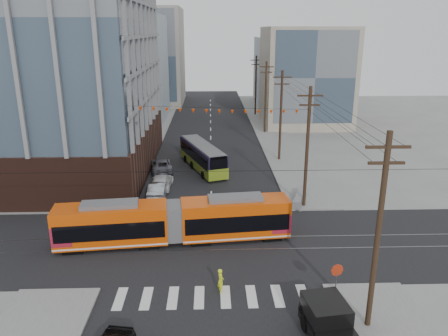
{
  "coord_description": "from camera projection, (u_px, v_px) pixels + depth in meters",
  "views": [
    {
      "loc": [
        -0.01,
        -25.95,
        15.58
      ],
      "look_at": [
        1.09,
        9.05,
        4.43
      ],
      "focal_mm": 35.0,
      "sensor_mm": 36.0,
      "label": 1
    }
  ],
  "objects": [
    {
      "name": "jersey_barrier",
      "position": [
        300.0,
        198.0,
        41.03
      ],
      "size": [
        2.36,
        4.42,
        0.87
      ],
      "primitive_type": "cube",
      "rotation": [
        0.0,
        0.0,
        -0.34
      ],
      "color": "gray",
      "rests_on": "ground"
    },
    {
      "name": "bg_bldg_nw_near",
      "position": [
        112.0,
        69.0,
        75.73
      ],
      "size": [
        18.0,
        16.0,
        18.0
      ],
      "primitive_type": "cube",
      "color": "#8C99A5",
      "rests_on": "ground"
    },
    {
      "name": "parked_car_silver",
      "position": [
        158.0,
        189.0,
        42.39
      ],
      "size": [
        1.66,
        4.59,
        1.5
      ],
      "primitive_type": "imported",
      "rotation": [
        0.0,
        0.0,
        3.13
      ],
      "color": "#9AA0A8",
      "rests_on": "ground"
    },
    {
      "name": "stop_sign",
      "position": [
        336.0,
        286.0,
        25.46
      ],
      "size": [
        0.9,
        0.9,
        2.54
      ],
      "primitive_type": null,
      "rotation": [
        0.0,
        0.0,
        0.18
      ],
      "color": "#AF2910",
      "rests_on": "ground"
    },
    {
      "name": "office_building",
      "position": [
        3.0,
        42.0,
        46.35
      ],
      "size": [
        30.0,
        25.0,
        28.6
      ],
      "primitive_type": "cube",
      "color": "#381E16",
      "rests_on": "ground"
    },
    {
      "name": "parked_car_grey",
      "position": [
        161.0,
        165.0,
        50.11
      ],
      "size": [
        3.26,
        5.46,
        1.42
      ],
      "primitive_type": "imported",
      "rotation": [
        0.0,
        0.0,
        3.33
      ],
      "color": "#545560",
      "rests_on": "ground"
    },
    {
      "name": "pedestrian",
      "position": [
        221.0,
        281.0,
        26.87
      ],
      "size": [
        0.5,
        0.65,
        1.61
      ],
      "primitive_type": "imported",
      "rotation": [
        0.0,
        0.0,
        1.77
      ],
      "color": "#E0F21C",
      "rests_on": "ground"
    },
    {
      "name": "streetcar",
      "position": [
        174.0,
        222.0,
        33.0
      ],
      "size": [
        17.75,
        4.34,
        3.39
      ],
      "primitive_type": null,
      "rotation": [
        0.0,
        0.0,
        0.11
      ],
      "color": "#D24506",
      "rests_on": "ground"
    },
    {
      "name": "city_bus",
      "position": [
        203.0,
        156.0,
        50.68
      ],
      "size": [
        5.75,
        10.81,
        3.02
      ],
      "primitive_type": null,
      "rotation": [
        0.0,
        0.0,
        0.34
      ],
      "color": "black",
      "rests_on": "ground"
    },
    {
      "name": "parked_car_white",
      "position": [
        161.0,
        182.0,
        44.65
      ],
      "size": [
        2.22,
        4.97,
        1.42
      ],
      "primitive_type": "imported",
      "rotation": [
        0.0,
        0.0,
        3.09
      ],
      "color": "silver",
      "rests_on": "ground"
    },
    {
      "name": "utility_pole_far",
      "position": [
        256.0,
        86.0,
        81.37
      ],
      "size": [
        0.3,
        0.3,
        11.0
      ],
      "primitive_type": "cylinder",
      "color": "black",
      "rests_on": "ground"
    },
    {
      "name": "bg_bldg_ne_far",
      "position": [
        295.0,
        72.0,
        92.62
      ],
      "size": [
        16.0,
        16.0,
        14.0
      ],
      "primitive_type": "cube",
      "color": "#8C99A5",
      "rests_on": "ground"
    },
    {
      "name": "bg_bldg_ne_near",
      "position": [
        305.0,
        77.0,
        73.21
      ],
      "size": [
        14.0,
        14.0,
        16.0
      ],
      "primitive_type": "cube",
      "color": "gray",
      "rests_on": "ground"
    },
    {
      "name": "utility_pole_near",
      "position": [
        378.0,
        236.0,
        22.32
      ],
      "size": [
        0.3,
        0.3,
        11.0
      ],
      "primitive_type": "cylinder",
      "color": "black",
      "rests_on": "ground"
    },
    {
      "name": "bg_bldg_nw_far",
      "position": [
        145.0,
        56.0,
        94.57
      ],
      "size": [
        16.0,
        18.0,
        20.0
      ],
      "primitive_type": "cube",
      "color": "gray",
      "rests_on": "ground"
    },
    {
      "name": "ground",
      "position": [
        212.0,
        271.0,
        29.45
      ],
      "size": [
        160.0,
        160.0,
        0.0
      ],
      "primitive_type": "plane",
      "color": "slate"
    }
  ]
}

